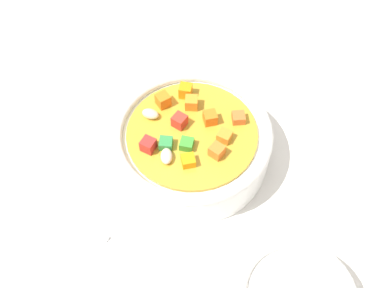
{
  "coord_description": "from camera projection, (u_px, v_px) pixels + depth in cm",
  "views": [
    {
      "loc": [
        17.6,
        -22.4,
        44.27
      ],
      "look_at": [
        0.0,
        0.0,
        2.48
      ],
      "focal_mm": 45.47,
      "sensor_mm": 36.0,
      "label": 1
    }
  ],
  "objects": [
    {
      "name": "ground_plane",
      "position": [
        192.0,
        162.0,
        0.53
      ],
      "size": [
        140.0,
        140.0,
        2.0
      ],
      "primitive_type": "cube",
      "color": "silver"
    },
    {
      "name": "soup_bowl_main",
      "position": [
        192.0,
        143.0,
        0.5
      ],
      "size": [
        16.36,
        16.36,
        5.92
      ],
      "color": "white",
      "rests_on": "ground_plane"
    },
    {
      "name": "spoon",
      "position": [
        110.0,
        239.0,
        0.47
      ],
      "size": [
        20.1,
        5.67,
        0.93
      ],
      "rotation": [
        0.0,
        0.0,
        6.49
      ],
      "color": "silver",
      "rests_on": "ground_plane"
    }
  ]
}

